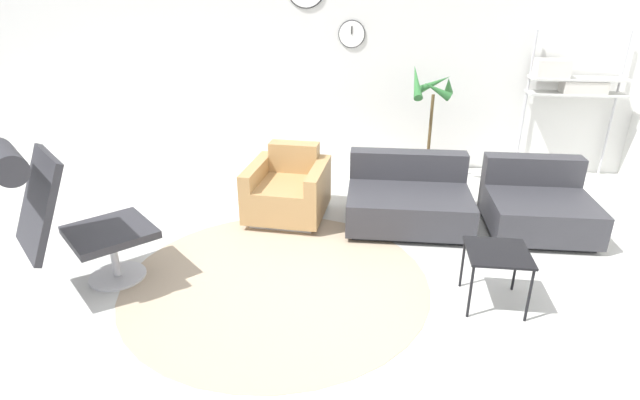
% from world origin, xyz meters
% --- Properties ---
extents(ground_plane, '(12.00, 12.00, 0.00)m').
position_xyz_m(ground_plane, '(0.00, 0.00, 0.00)').
color(ground_plane, silver).
extents(wall_back, '(12.00, 0.09, 2.80)m').
position_xyz_m(wall_back, '(-0.00, 2.90, 1.40)').
color(wall_back, silver).
rests_on(wall_back, ground_plane).
extents(round_rug, '(2.41, 2.41, 0.01)m').
position_xyz_m(round_rug, '(-0.25, -0.09, 0.00)').
color(round_rug, tan).
rests_on(round_rug, ground_plane).
extents(lounge_chair, '(1.07, 1.09, 1.21)m').
position_xyz_m(lounge_chair, '(-1.75, -0.41, 0.72)').
color(lounge_chair, '#BCBCC1').
rests_on(lounge_chair, ground_plane).
extents(armchair_red, '(0.79, 0.85, 0.69)m').
position_xyz_m(armchair_red, '(-0.38, 1.14, 0.27)').
color(armchair_red, silver).
rests_on(armchair_red, ground_plane).
extents(couch_low, '(1.18, 0.93, 0.64)m').
position_xyz_m(couch_low, '(0.81, 1.13, 0.23)').
color(couch_low, black).
rests_on(couch_low, ground_plane).
extents(couch_second, '(0.95, 0.93, 0.64)m').
position_xyz_m(couch_second, '(2.02, 1.13, 0.23)').
color(couch_second, black).
rests_on(couch_second, ground_plane).
extents(side_table, '(0.43, 0.43, 0.43)m').
position_xyz_m(side_table, '(1.38, -0.17, 0.39)').
color(side_table, black).
rests_on(side_table, ground_plane).
extents(potted_plant, '(0.51, 0.49, 1.36)m').
position_xyz_m(potted_plant, '(1.07, 2.32, 0.55)').
color(potted_plant, brown).
rests_on(potted_plant, ground_plane).
extents(shelf_unit, '(1.06, 0.28, 1.70)m').
position_xyz_m(shelf_unit, '(2.63, 2.67, 1.15)').
color(shelf_unit, '#BCBCC1').
rests_on(shelf_unit, ground_plane).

